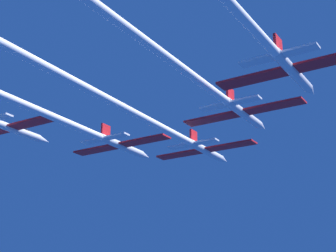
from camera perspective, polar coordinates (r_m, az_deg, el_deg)
The scene contains 3 objects.
jet_lead at distance 68.02m, azimuth -3.26°, elevation 1.19°, with size 16.70×61.19×2.77m.
jet_left_wing at distance 67.47m, azimuth -14.39°, elevation 1.89°, with size 16.70×60.74×2.77m.
jet_right_wing at distance 54.54m, azimuth -0.52°, elevation 7.71°, with size 16.70×63.97×2.77m.
Camera 1 is at (36.50, -71.28, -24.49)m, focal length 56.54 mm.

